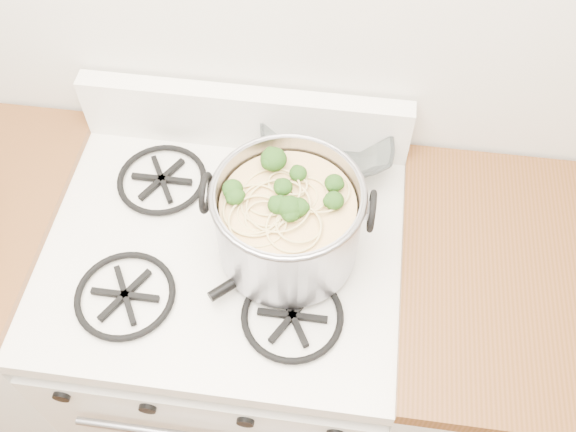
{
  "coord_description": "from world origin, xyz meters",
  "views": [
    {
      "loc": [
        0.24,
        0.55,
        2.06
      ],
      "look_at": [
        0.14,
        1.26,
        1.04
      ],
      "focal_mm": 40.0,
      "sensor_mm": 36.0,
      "label": 1
    }
  ],
  "objects": [
    {
      "name": "glass_bowl",
      "position": [
        0.19,
        1.54,
        0.94
      ],
      "size": [
        0.15,
        0.15,
        0.03
      ],
      "primitive_type": "imported",
      "rotation": [
        0.0,
        0.0,
        0.27
      ],
      "color": "white",
      "rests_on": "gas_range"
    },
    {
      "name": "counter_right",
      "position": [
        0.88,
        1.26,
        0.46
      ],
      "size": [
        1.0,
        0.65,
        0.92
      ],
      "color": "silver",
      "rests_on": "ground"
    },
    {
      "name": "counter_left",
      "position": [
        -0.51,
        1.26,
        0.46
      ],
      "size": [
        0.25,
        0.65,
        0.92
      ],
      "color": "silver",
      "rests_on": "ground"
    },
    {
      "name": "stock_pot",
      "position": [
        0.14,
        1.26,
        1.02
      ],
      "size": [
        0.33,
        0.3,
        0.2
      ],
      "color": "#94939B",
      "rests_on": "gas_range"
    },
    {
      "name": "spatula",
      "position": [
        0.19,
        1.3,
        0.94
      ],
      "size": [
        0.42,
        0.42,
        0.02
      ],
      "primitive_type": null,
      "rotation": [
        0.0,
        0.0,
        -0.81
      ],
      "color": "black",
      "rests_on": "gas_range"
    },
    {
      "name": "gas_range",
      "position": [
        0.0,
        1.26,
        0.44
      ],
      "size": [
        0.76,
        0.66,
        0.92
      ],
      "color": "white",
      "rests_on": "ground"
    }
  ]
}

